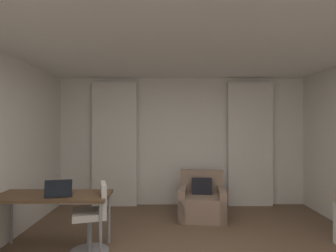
# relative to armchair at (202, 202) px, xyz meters

# --- Properties ---
(wall_window) EXTENTS (5.12, 0.06, 2.60)m
(wall_window) POSITION_rel_armchair_xyz_m (-0.31, 0.83, 1.03)
(wall_window) COLOR silver
(wall_window) RESTS_ON ground
(ceiling) EXTENTS (5.12, 6.12, 0.06)m
(ceiling) POSITION_rel_armchair_xyz_m (-0.31, -2.20, 2.36)
(ceiling) COLOR white
(ceiling) RESTS_ON wall_left
(curtain_left_panel) EXTENTS (0.90, 0.06, 2.50)m
(curtain_left_panel) POSITION_rel_armchair_xyz_m (-1.68, 0.70, 0.98)
(curtain_left_panel) COLOR silver
(curtain_left_panel) RESTS_ON ground
(curtain_right_panel) EXTENTS (0.90, 0.06, 2.50)m
(curtain_right_panel) POSITION_rel_armchair_xyz_m (1.07, 0.70, 0.98)
(curtain_right_panel) COLOR silver
(curtain_right_panel) RESTS_ON ground
(armchair) EXTENTS (0.88, 0.85, 0.79)m
(armchair) POSITION_rel_armchair_xyz_m (0.00, 0.00, 0.00)
(armchair) COLOR #997A66
(armchair) RESTS_ON ground
(desk) EXTENTS (1.44, 0.59, 0.73)m
(desk) POSITION_rel_armchair_xyz_m (-2.09, -1.32, 0.40)
(desk) COLOR brown
(desk) RESTS_ON ground
(desk_chair) EXTENTS (0.49, 0.49, 0.88)m
(desk_chair) POSITION_rel_armchair_xyz_m (-1.56, -1.39, 0.12)
(desk_chair) COLOR gray
(desk_chair) RESTS_ON ground
(laptop) EXTENTS (0.37, 0.31, 0.22)m
(laptop) POSITION_rel_armchair_xyz_m (-1.97, -1.43, 0.51)
(laptop) COLOR #2D2D33
(laptop) RESTS_ON desk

